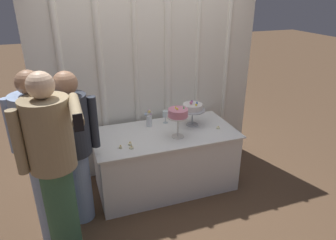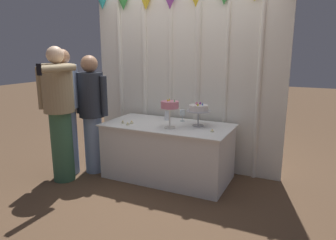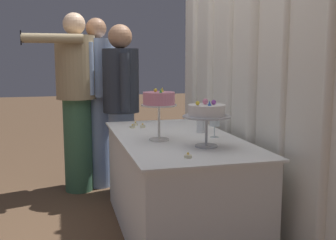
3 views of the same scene
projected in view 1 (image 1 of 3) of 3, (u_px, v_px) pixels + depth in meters
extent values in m
plane|color=brown|center=(168.00, 189.00, 3.74)|extent=(24.00, 24.00, 0.00)
cube|color=white|center=(151.00, 68.00, 3.73)|extent=(2.78, 0.04, 2.74)
cylinder|color=white|center=(62.00, 76.00, 3.39)|extent=(0.07, 0.07, 2.74)
cylinder|color=white|center=(101.00, 73.00, 3.52)|extent=(0.08, 0.08, 2.74)
cylinder|color=white|center=(136.00, 70.00, 3.65)|extent=(0.06, 0.06, 2.74)
cylinder|color=white|center=(168.00, 67.00, 3.77)|extent=(0.09, 0.09, 2.74)
cylinder|color=white|center=(197.00, 64.00, 3.90)|extent=(0.05, 0.05, 2.74)
cylinder|color=white|center=(227.00, 62.00, 4.03)|extent=(0.06, 0.06, 2.74)
cube|color=white|center=(165.00, 160.00, 3.69)|extent=(1.61, 0.79, 0.71)
cube|color=white|center=(165.00, 133.00, 3.54)|extent=(1.66, 0.84, 0.01)
cylinder|color=silver|center=(178.00, 136.00, 3.43)|extent=(0.14, 0.14, 0.01)
cylinder|color=silver|center=(178.00, 127.00, 3.38)|extent=(0.02, 0.02, 0.23)
cylinder|color=silver|center=(178.00, 117.00, 3.34)|extent=(0.24, 0.24, 0.01)
cylinder|color=pink|center=(178.00, 113.00, 3.32)|extent=(0.22, 0.22, 0.08)
cone|color=green|center=(184.00, 107.00, 3.31)|extent=(0.02, 0.02, 0.03)
cone|color=yellow|center=(176.00, 107.00, 3.31)|extent=(0.02, 0.02, 0.03)
sphere|color=yellow|center=(177.00, 109.00, 3.27)|extent=(0.02, 0.02, 0.02)
cylinder|color=#B2B2B7|center=(192.00, 124.00, 3.73)|extent=(0.14, 0.14, 0.01)
cylinder|color=#B2B2B7|center=(192.00, 117.00, 3.69)|extent=(0.02, 0.02, 0.18)
cylinder|color=#B2B2B7|center=(193.00, 110.00, 3.65)|extent=(0.31, 0.31, 0.01)
cylinder|color=white|center=(193.00, 107.00, 3.64)|extent=(0.24, 0.24, 0.07)
cone|color=blue|center=(197.00, 102.00, 3.63)|extent=(0.02, 0.02, 0.03)
sphere|color=purple|center=(192.00, 102.00, 3.66)|extent=(0.03, 0.03, 0.03)
sphere|color=pink|center=(191.00, 103.00, 3.61)|extent=(0.04, 0.04, 0.04)
sphere|color=yellow|center=(196.00, 105.00, 3.56)|extent=(0.03, 0.03, 0.03)
cylinder|color=silver|center=(165.00, 123.00, 3.79)|extent=(0.06, 0.06, 0.00)
cylinder|color=silver|center=(165.00, 120.00, 3.77)|extent=(0.01, 0.01, 0.08)
cylinder|color=silver|center=(165.00, 114.00, 3.74)|extent=(0.07, 0.07, 0.07)
cylinder|color=silver|center=(149.00, 121.00, 3.67)|extent=(0.07, 0.07, 0.13)
sphere|color=#CC9EC6|center=(149.00, 111.00, 3.65)|extent=(0.04, 0.04, 0.04)
sphere|color=#CC9EC6|center=(151.00, 114.00, 3.66)|extent=(0.03, 0.03, 0.03)
sphere|color=silver|center=(146.00, 114.00, 3.64)|extent=(0.04, 0.04, 0.04)
sphere|color=#E5C666|center=(149.00, 112.00, 3.60)|extent=(0.04, 0.04, 0.04)
sphere|color=white|center=(152.00, 113.00, 3.65)|extent=(0.03, 0.03, 0.03)
cylinder|color=beige|center=(121.00, 147.00, 3.19)|extent=(0.04, 0.04, 0.02)
sphere|color=#F9CC4C|center=(120.00, 146.00, 3.18)|extent=(0.01, 0.01, 0.01)
cylinder|color=beige|center=(131.00, 148.00, 3.18)|extent=(0.05, 0.05, 0.02)
sphere|color=#F9CC4C|center=(131.00, 146.00, 3.18)|extent=(0.01, 0.01, 0.01)
cylinder|color=beige|center=(130.00, 144.00, 3.26)|extent=(0.04, 0.04, 0.02)
sphere|color=#F9CC4C|center=(130.00, 142.00, 3.25)|extent=(0.01, 0.01, 0.01)
cylinder|color=beige|center=(218.00, 128.00, 3.63)|extent=(0.05, 0.05, 0.02)
sphere|color=#F9CC4C|center=(218.00, 127.00, 3.62)|extent=(0.01, 0.01, 0.01)
cylinder|color=#93ADD6|center=(79.00, 186.00, 3.14)|extent=(0.25, 0.25, 0.79)
cylinder|color=#282D38|center=(71.00, 125.00, 2.86)|extent=(0.35, 0.35, 0.59)
sphere|color=#A37556|center=(65.00, 83.00, 2.70)|extent=(0.22, 0.22, 0.22)
cube|color=#664C84|center=(72.00, 129.00, 2.72)|extent=(0.04, 0.01, 0.38)
cylinder|color=#282D38|center=(47.00, 129.00, 2.80)|extent=(0.08, 0.08, 0.52)
cylinder|color=#282D38|center=(94.00, 122.00, 2.94)|extent=(0.08, 0.08, 0.52)
cylinder|color=#93ADD6|center=(50.00, 198.00, 2.86)|extent=(0.34, 0.34, 0.92)
cylinder|color=#93ADD6|center=(36.00, 126.00, 2.56)|extent=(0.47, 0.47, 0.56)
sphere|color=#A37556|center=(28.00, 82.00, 2.41)|extent=(0.20, 0.20, 0.20)
cylinder|color=#93ADD6|center=(11.00, 126.00, 2.58)|extent=(0.08, 0.08, 0.49)
cylinder|color=#93ADD6|center=(62.00, 127.00, 2.55)|extent=(0.08, 0.08, 0.49)
cylinder|color=#3D6B4C|center=(62.00, 210.00, 2.71)|extent=(0.34, 0.34, 0.91)
cylinder|color=#9E8966|center=(49.00, 134.00, 2.41)|extent=(0.47, 0.47, 0.60)
sphere|color=beige|center=(40.00, 85.00, 2.25)|extent=(0.21, 0.21, 0.21)
cube|color=#334284|center=(48.00, 140.00, 2.25)|extent=(0.04, 0.02, 0.38)
cylinder|color=#9E8966|center=(18.00, 143.00, 2.29)|extent=(0.08, 0.08, 0.53)
cylinder|color=#9E8966|center=(75.00, 109.00, 2.21)|extent=(0.08, 0.53, 0.08)
cube|color=black|center=(78.00, 123.00, 1.98)|extent=(0.06, 0.01, 0.12)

